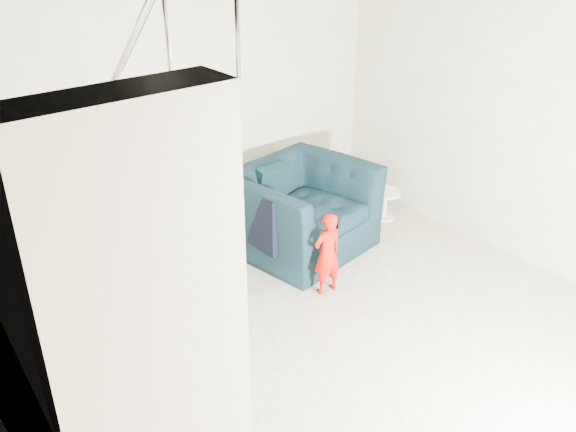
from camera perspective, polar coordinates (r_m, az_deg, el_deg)
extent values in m
plane|color=gray|center=(5.17, 7.35, -13.68)|extent=(5.50, 5.50, 0.00)
plane|color=silver|center=(3.99, 9.70, 17.29)|extent=(5.50, 5.50, 0.00)
plane|color=#A49B85|center=(6.43, -9.92, 8.46)|extent=(5.00, 0.00, 5.00)
plane|color=#A49B85|center=(3.31, -23.65, -12.77)|extent=(0.00, 5.50, 5.50)
plane|color=#A49B85|center=(6.36, 24.07, 6.29)|extent=(0.00, 5.50, 5.50)
imported|color=black|center=(6.52, 1.22, 0.60)|extent=(1.57, 1.42, 0.91)
imported|color=#9C0D05|center=(5.78, 3.70, -3.53)|extent=(0.32, 0.23, 0.84)
cylinder|color=silver|center=(7.29, 9.13, 2.19)|extent=(0.35, 0.35, 0.04)
cylinder|color=silver|center=(7.37, 9.03, 0.94)|extent=(0.05, 0.05, 0.32)
cylinder|color=silver|center=(7.43, 8.95, -0.06)|extent=(0.25, 0.25, 0.03)
cube|color=#ADA089|center=(5.98, -23.85, -8.16)|extent=(1.00, 0.30, 0.27)
cube|color=#ADA089|center=(5.66, -23.18, -8.47)|extent=(1.00, 0.30, 0.54)
cube|color=#ADA089|center=(5.34, -22.44, -8.82)|extent=(1.00, 0.30, 0.81)
cube|color=#ADA089|center=(5.02, -21.60, -9.21)|extent=(1.00, 0.30, 1.08)
cube|color=#ADA089|center=(4.70, -20.64, -9.64)|extent=(1.00, 0.30, 1.35)
cube|color=#ADA089|center=(4.39, -19.54, -10.14)|extent=(1.00, 0.30, 1.62)
cube|color=#ADA089|center=(4.08, -18.27, -10.71)|extent=(1.00, 0.30, 1.89)
cube|color=#ADA089|center=(3.77, -16.78, -11.37)|extent=(1.00, 0.30, 2.16)
cube|color=#ADA089|center=(3.46, -15.02, -12.14)|extent=(1.00, 0.30, 2.43)
cube|color=#ADA089|center=(3.16, -12.91, -13.03)|extent=(1.00, 0.30, 2.70)
cylinder|color=silver|center=(4.04, -16.85, 10.08)|extent=(0.04, 3.03, 2.73)
cylinder|color=silver|center=(6.02, -20.44, -3.12)|extent=(0.04, 0.04, 1.00)
cube|color=black|center=(6.58, -1.44, 3.22)|extent=(0.40, 0.19, 0.40)
cube|color=black|center=(6.03, -2.81, -0.46)|extent=(0.05, 0.54, 0.60)
cube|color=black|center=(5.66, 4.69, -0.69)|extent=(0.03, 0.05, 0.10)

